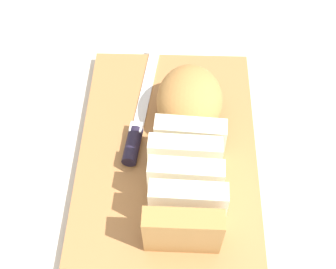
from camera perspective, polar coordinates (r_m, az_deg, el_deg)
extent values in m
plane|color=beige|center=(0.73, 0.00, -2.42)|extent=(3.00, 3.00, 0.00)
cube|color=#9E6B3D|center=(0.72, 0.00, -1.91)|extent=(0.42, 0.29, 0.02)
ellipsoid|color=#A8753D|center=(0.71, 2.75, 4.33)|extent=(0.13, 0.11, 0.09)
cube|color=beige|center=(0.66, 2.77, -0.97)|extent=(0.03, 0.10, 0.09)
cube|color=beige|center=(0.64, 2.10, -3.52)|extent=(0.03, 0.10, 0.09)
cube|color=beige|center=(0.62, 2.20, -6.27)|extent=(0.03, 0.10, 0.09)
cube|color=beige|center=(0.61, 2.48, -9.19)|extent=(0.03, 0.10, 0.09)
cube|color=#A8753D|center=(0.59, 1.88, -12.20)|extent=(0.04, 0.10, 0.09)
cube|color=silver|center=(0.79, -2.68, 6.07)|extent=(0.20, 0.03, 0.00)
cylinder|color=black|center=(0.70, -4.54, -1.47)|extent=(0.06, 0.03, 0.02)
cube|color=silver|center=(0.72, -4.07, 0.53)|extent=(0.02, 0.02, 0.02)
sphere|color=tan|center=(0.70, -5.06, -2.17)|extent=(0.01, 0.01, 0.01)
sphere|color=tan|center=(0.73, 1.29, 1.48)|extent=(0.01, 0.01, 0.01)
sphere|color=tan|center=(0.70, -2.24, -3.02)|extent=(0.01, 0.01, 0.01)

